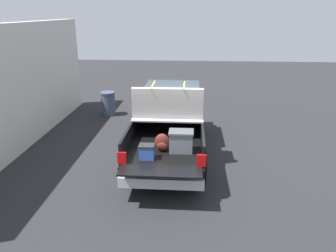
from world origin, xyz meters
The scene contains 4 objects.
ground_plane centered at (0.00, 0.00, 0.00)m, with size 40.00×40.00×0.00m, color #262628.
pickup_truck centered at (0.36, 0.00, 0.96)m, with size 6.05×2.06×2.23m.
building_facade centered at (0.26, 4.68, 1.90)m, with size 10.35×0.36×3.80m, color silver.
trash_can centered at (3.76, 2.81, 0.50)m, with size 0.60×0.60×0.98m.
Camera 1 is at (-9.12, -0.62, 4.10)m, focal length 34.89 mm.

